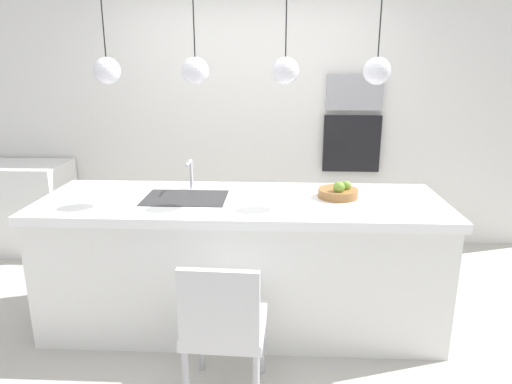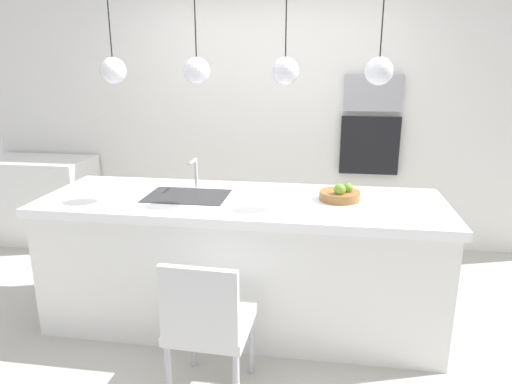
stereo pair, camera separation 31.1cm
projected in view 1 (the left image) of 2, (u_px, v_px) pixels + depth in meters
The scene contains 14 objects.
floor at pixel (242, 319), 3.38m from camera, with size 6.60×6.60×0.00m, color #BCB7AD.
back_wall at pixel (254, 116), 4.61m from camera, with size 6.00×0.10×2.60m, color silver.
kitchen_island at pixel (242, 261), 3.25m from camera, with size 2.74×0.91×0.93m.
sink_basin at pixel (185, 199), 3.15m from camera, with size 0.56×0.40×0.02m, color #2D2D30.
faucet at pixel (190, 171), 3.31m from camera, with size 0.02×0.17×0.22m.
fruit_bowl at pixel (338, 192), 3.15m from camera, with size 0.27×0.27×0.13m.
side_counter at pixel (13, 206), 4.60m from camera, with size 1.10×0.60×0.87m, color white.
microwave at pixel (354, 92), 4.43m from camera, with size 0.54×0.08×0.34m, color #9E9EA3.
oven at pixel (351, 143), 4.57m from camera, with size 0.56×0.08×0.56m, color black.
chair_near at pixel (224, 324), 2.43m from camera, with size 0.45×0.48×0.87m.
pendant_light_left at pixel (107, 70), 2.94m from camera, with size 0.17×0.17×0.77m.
pendant_light_center_left at pixel (195, 70), 2.91m from camera, with size 0.17×0.17×0.77m.
pendant_light_center_right at pixel (285, 70), 2.88m from camera, with size 0.17×0.17×0.77m.
pendant_light_right at pixel (377, 70), 2.86m from camera, with size 0.17×0.17×0.77m.
Camera 1 is at (0.24, -2.99, 1.83)m, focal length 32.23 mm.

